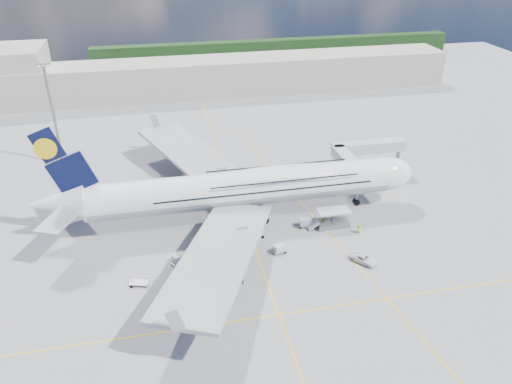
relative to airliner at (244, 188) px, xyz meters
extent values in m
plane|color=gray|center=(-0.26, -10.00, -6.87)|extent=(300.00, 300.00, 0.00)
cube|color=yellow|center=(-0.26, -10.00, -6.86)|extent=(0.25, 220.00, 0.01)
cube|color=yellow|center=(-0.26, -30.00, -6.86)|extent=(120.00, 0.25, 0.01)
cube|color=yellow|center=(13.74, 0.00, -6.86)|extent=(14.16, 99.06, 0.01)
cylinder|color=white|center=(-0.26, 0.00, -0.07)|extent=(62.00, 7.20, 7.20)
cylinder|color=#9EA0A5|center=(-0.26, 0.00, -0.22)|extent=(60.76, 7.13, 7.13)
ellipsoid|color=white|center=(7.74, 0.00, 1.91)|extent=(36.00, 6.84, 3.76)
ellipsoid|color=white|center=(30.74, 0.00, -0.07)|extent=(11.52, 7.20, 7.20)
ellipsoid|color=black|center=(33.98, 0.00, 0.53)|extent=(3.84, 4.16, 1.44)
cone|color=white|center=(-35.76, 0.00, 0.73)|extent=(10.00, 6.84, 6.84)
cube|color=black|center=(-33.76, 0.00, 9.53)|extent=(11.02, 0.46, 14.61)
cylinder|color=yellow|center=(-35.86, 0.00, 12.03)|extent=(4.00, 0.60, 4.00)
cube|color=#999EA3|center=(-8.26, 20.00, -1.27)|extent=(25.49, 39.15, 3.35)
cube|color=#999EA3|center=(-8.26, -20.00, -1.27)|extent=(25.49, 39.15, 3.35)
cylinder|color=#B7BABF|center=(-3.26, 12.50, -3.67)|extent=(5.20, 3.50, 3.50)
cylinder|color=#B7BABF|center=(-7.76, 23.00, -3.67)|extent=(5.20, 3.50, 3.50)
cylinder|color=#B7BABF|center=(-3.26, -12.50, -3.67)|extent=(5.20, 3.50, 3.50)
cylinder|color=#B7BABF|center=(-7.76, -23.00, -3.67)|extent=(5.20, 3.50, 3.50)
cylinder|color=gray|center=(24.74, 0.00, -4.67)|extent=(0.44, 0.44, 3.80)
cylinder|color=black|center=(24.74, 0.00, -6.22)|extent=(1.30, 0.90, 1.30)
cylinder|color=gray|center=(-0.26, 0.00, -4.67)|extent=(0.56, 0.56, 3.80)
cylinder|color=black|center=(-0.26, 3.20, -6.12)|extent=(1.50, 0.90, 1.50)
cube|color=#B7B7BC|center=(24.74, 8.60, 0.23)|extent=(3.00, 10.00, 2.60)
cube|color=#B7B7BC|center=(32.74, 13.60, 0.23)|extent=(18.00, 3.00, 2.60)
cylinder|color=gray|center=(26.74, 11.60, -3.32)|extent=(0.80, 0.80, 7.10)
cylinder|color=black|center=(26.74, 11.60, -6.42)|extent=(0.90, 0.80, 0.90)
cylinder|color=gray|center=(40.74, 13.60, -3.32)|extent=(1.00, 1.00, 7.10)
cube|color=gray|center=(40.74, 13.60, -6.47)|extent=(2.00, 2.00, 0.80)
cylinder|color=#B7B7BC|center=(24.74, 4.80, 0.23)|extent=(3.60, 3.60, 2.80)
cube|color=silver|center=(16.74, -7.10, -3.37)|extent=(6.50, 3.20, 0.35)
cube|color=gray|center=(16.74, -7.10, -6.32)|extent=(6.50, 3.20, 1.10)
cube|color=gray|center=(16.74, -7.10, -4.82)|extent=(0.22, 1.99, 3.00)
cylinder|color=black|center=(14.14, -8.30, -6.52)|extent=(0.70, 0.30, 0.70)
cube|color=silver|center=(12.54, -7.10, -5.87)|extent=(2.16, 2.60, 1.60)
cylinder|color=gray|center=(-40.26, 35.00, 5.63)|extent=(0.70, 0.70, 25.00)
cube|color=gray|center=(-40.26, 35.00, 18.33)|extent=(3.00, 0.40, 0.60)
cube|color=#B2AD9E|center=(-0.26, 85.00, -0.87)|extent=(180.00, 16.00, 12.00)
cube|color=#193814|center=(39.74, 130.00, -2.87)|extent=(160.00, 6.00, 8.00)
cube|color=gray|center=(-21.74, -17.82, -6.49)|extent=(3.58, 2.53, 0.19)
cylinder|color=black|center=(-23.04, -18.47, -6.63)|extent=(0.47, 0.19, 0.47)
cylinder|color=black|center=(-20.45, -17.17, -6.63)|extent=(0.47, 0.19, 0.47)
cube|color=gray|center=(-11.44, -13.60, -6.52)|extent=(3.17, 1.93, 0.18)
cylinder|color=black|center=(-12.65, -14.20, -6.65)|extent=(0.44, 0.18, 0.44)
cylinder|color=black|center=(-10.24, -12.99, -6.65)|extent=(0.44, 0.18, 0.44)
cube|color=gray|center=(-3.38, -9.19, -6.47)|extent=(3.71, 2.45, 0.21)
cylinder|color=black|center=(-4.75, -9.87, -6.62)|extent=(0.50, 0.21, 0.50)
cylinder|color=black|center=(-2.01, -8.50, -6.62)|extent=(0.50, 0.21, 0.50)
cube|color=gray|center=(-14.58, -13.29, -6.52)|extent=(3.38, 2.86, 0.18)
cylinder|color=black|center=(-15.77, -13.89, -6.65)|extent=(0.44, 0.18, 0.44)
cylinder|color=black|center=(-13.39, -12.70, -6.65)|extent=(0.44, 0.18, 0.44)
cube|color=silver|center=(-14.58, -13.29, -5.72)|extent=(2.64, 2.38, 1.49)
cube|color=gray|center=(3.88, -13.89, -6.57)|extent=(2.86, 2.01, 0.16)
cylinder|color=black|center=(2.85, -14.41, -6.68)|extent=(0.38, 0.16, 0.38)
cylinder|color=black|center=(4.92, -13.37, -6.68)|extent=(0.38, 0.16, 0.38)
cube|color=silver|center=(3.88, -13.89, -5.87)|extent=(2.17, 1.75, 1.30)
cube|color=gray|center=(11.32, -6.33, -6.53)|extent=(3.20, 2.15, 0.18)
cylinder|color=black|center=(10.15, -6.92, -6.65)|extent=(0.43, 0.18, 0.43)
cylinder|color=black|center=(12.50, -5.75, -6.65)|extent=(0.43, 0.18, 0.43)
cube|color=silver|center=(11.32, -6.33, -5.74)|extent=(2.41, 1.89, 1.47)
cube|color=silver|center=(0.89, -8.05, -6.14)|extent=(2.99, 1.56, 1.35)
cube|color=black|center=(0.89, -8.05, -5.31)|extent=(1.12, 1.32, 0.52)
cylinder|color=black|center=(-0.15, -8.62, -6.54)|extent=(0.66, 0.26, 0.66)
cylinder|color=black|center=(1.92, -7.48, -6.54)|extent=(0.66, 0.26, 0.66)
cube|color=gray|center=(-7.62, 19.71, -5.79)|extent=(7.39, 3.99, 2.16)
cube|color=silver|center=(-8.37, 19.71, -3.74)|extent=(5.62, 3.71, 2.37)
cube|color=silver|center=(-4.92, 19.71, -4.82)|extent=(2.41, 2.83, 1.73)
cube|color=black|center=(-4.17, 19.71, -4.60)|extent=(0.61, 2.14, 0.97)
cylinder|color=black|center=(-5.25, 18.47, -6.27)|extent=(1.19, 0.38, 1.19)
cylinder|color=black|center=(-9.99, 20.95, -6.27)|extent=(1.19, 0.38, 1.19)
cube|color=orange|center=(-8.37, 19.71, -4.50)|extent=(5.69, 3.77, 0.54)
cube|color=gray|center=(-10.46, 37.53, -5.80)|extent=(7.29, 3.65, 2.14)
cube|color=silver|center=(-11.21, 37.53, -3.76)|extent=(5.51, 3.46, 2.36)
cube|color=silver|center=(-7.78, 37.53, -4.83)|extent=(2.30, 2.74, 1.72)
cube|color=black|center=(-7.03, 37.53, -4.62)|extent=(0.50, 2.14, 0.96)
cylinder|color=black|center=(-8.10, 36.30, -6.28)|extent=(1.18, 0.38, 1.18)
cylinder|color=black|center=(-12.82, 38.77, -6.28)|extent=(1.18, 0.38, 1.18)
imported|color=white|center=(18.11, -19.90, -6.18)|extent=(4.92, 5.30, 1.38)
imported|color=#B5ED19|center=(23.73, 2.40, -6.06)|extent=(0.67, 0.70, 1.61)
imported|color=#E9FF1A|center=(14.88, -6.46, -5.98)|extent=(0.98, 1.07, 1.77)
imported|color=#C7E217|center=(-8.88, -14.51, -6.10)|extent=(0.56, 0.96, 1.54)
imported|color=#C7FA1A|center=(20.99, -10.58, -5.93)|extent=(0.68, 0.97, 1.88)
imported|color=#D1EF19|center=(-8.51, -18.24, -5.89)|extent=(1.35, 0.89, 1.96)
cone|color=orange|center=(32.86, 3.47, -6.62)|extent=(0.39, 0.39, 0.49)
cube|color=orange|center=(32.86, 3.47, -6.85)|extent=(0.33, 0.33, 0.03)
cone|color=orange|center=(-9.85, 11.58, -6.61)|extent=(0.41, 0.41, 0.52)
cube|color=orange|center=(-9.85, 11.58, -6.85)|extent=(0.35, 0.35, 0.03)
cone|color=orange|center=(-11.64, 29.47, -6.61)|extent=(0.41, 0.41, 0.53)
cube|color=orange|center=(-11.64, 29.47, -6.85)|extent=(0.36, 0.36, 0.03)
cone|color=orange|center=(-14.15, -17.12, -6.58)|extent=(0.46, 0.46, 0.58)
cube|color=orange|center=(-14.15, -17.12, -6.85)|extent=(0.39, 0.39, 0.03)
cone|color=orange|center=(-12.33, -18.03, -6.57)|extent=(0.47, 0.47, 0.60)
cube|color=orange|center=(-12.33, -18.03, -6.85)|extent=(0.41, 0.41, 0.03)
cone|color=orange|center=(-37.98, 6.81, -6.60)|extent=(0.42, 0.42, 0.54)
cube|color=orange|center=(-37.98, 6.81, -6.85)|extent=(0.36, 0.36, 0.03)
camera|label=1|loc=(-16.20, -87.36, 47.89)|focal=35.00mm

